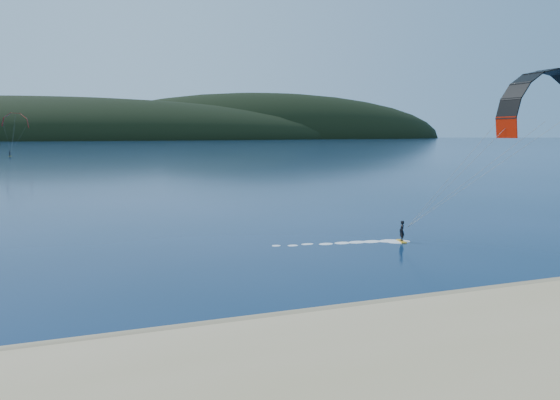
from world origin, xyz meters
name	(u,v)px	position (x,y,z in m)	size (l,w,h in m)	color
ground	(323,363)	(0.00, 0.00, 0.00)	(1800.00, 1800.00, 0.00)	#07203A
wet_sand	(283,322)	(0.00, 4.50, 0.05)	(220.00, 2.50, 0.10)	olive
headland	(96,139)	(0.63, 745.28, 0.00)	(1200.00, 310.00, 140.00)	black
kitesurfer_near	(537,126)	(22.30, 11.95, 9.21)	(22.03, 9.50, 13.16)	gold
kitesurfer_far	(15,125)	(-33.57, 198.23, 11.60)	(9.05, 7.12, 14.10)	gold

